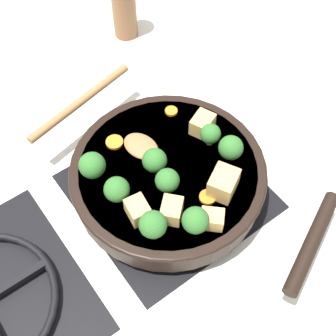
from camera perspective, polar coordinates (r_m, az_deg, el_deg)
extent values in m
plane|color=silver|center=(0.86, 0.00, -2.96)|extent=(2.40, 2.40, 0.00)
cube|color=black|center=(0.85, 0.00, -2.83)|extent=(0.31, 0.31, 0.01)
torus|color=black|center=(0.84, 0.00, -2.26)|extent=(0.24, 0.24, 0.01)
cube|color=black|center=(0.84, 0.00, -2.26)|extent=(0.01, 0.23, 0.01)
cube|color=black|center=(0.84, 0.00, -2.26)|extent=(0.23, 0.01, 0.01)
cylinder|color=black|center=(0.81, 0.00, -1.05)|extent=(0.33, 0.33, 0.05)
cylinder|color=brown|center=(0.81, 0.00, -0.89)|extent=(0.30, 0.30, 0.05)
torus|color=black|center=(0.79, 0.00, -0.16)|extent=(0.34, 0.34, 0.01)
cylinder|color=black|center=(0.77, 17.18, -8.60)|extent=(0.10, 0.18, 0.02)
ellipsoid|color=olive|center=(0.81, -3.31, 2.67)|extent=(0.08, 0.06, 0.01)
cylinder|color=olive|center=(0.89, -10.66, 7.93)|extent=(0.07, 0.24, 0.02)
cube|color=tan|center=(0.75, 6.75, -1.87)|extent=(0.06, 0.06, 0.04)
cube|color=tan|center=(0.83, 4.22, 5.35)|extent=(0.05, 0.05, 0.03)
cube|color=tan|center=(0.73, -3.70, -5.16)|extent=(0.04, 0.04, 0.03)
cube|color=tan|center=(0.73, 0.44, -5.20)|extent=(0.05, 0.05, 0.03)
cube|color=tan|center=(0.73, 5.39, -6.23)|extent=(0.04, 0.05, 0.03)
cylinder|color=#709956|center=(0.79, -9.01, -0.61)|extent=(0.01, 0.01, 0.01)
sphere|color=#2D6628|center=(0.77, -9.23, 0.33)|extent=(0.04, 0.04, 0.04)
cylinder|color=#709956|center=(0.80, 7.49, 1.55)|extent=(0.01, 0.01, 0.01)
sphere|color=#2D6628|center=(0.79, 7.66, 2.47)|extent=(0.04, 0.04, 0.04)
cylinder|color=#709956|center=(0.82, 4.98, 3.45)|extent=(0.01, 0.01, 0.01)
sphere|color=#2D6628|center=(0.81, 5.08, 4.29)|extent=(0.04, 0.04, 0.04)
cylinder|color=#709956|center=(0.76, -6.27, -3.27)|extent=(0.01, 0.01, 0.01)
sphere|color=#2D6628|center=(0.74, -6.42, -2.41)|extent=(0.04, 0.04, 0.04)
cylinder|color=#709956|center=(0.76, -0.09, -2.37)|extent=(0.01, 0.01, 0.01)
sphere|color=#2D6628|center=(0.74, -0.09, -1.52)|extent=(0.04, 0.04, 0.04)
cylinder|color=#709956|center=(0.72, -1.81, -7.71)|extent=(0.01, 0.01, 0.01)
sphere|color=#2D6628|center=(0.70, -1.85, -6.90)|extent=(0.04, 0.04, 0.04)
cylinder|color=#709956|center=(0.73, 3.28, -7.18)|extent=(0.01, 0.01, 0.01)
sphere|color=#2D6628|center=(0.71, 3.36, -6.38)|extent=(0.04, 0.04, 0.04)
cylinder|color=#709956|center=(0.78, -1.62, 0.03)|extent=(0.01, 0.01, 0.01)
sphere|color=#2D6628|center=(0.77, -1.65, 0.94)|extent=(0.04, 0.04, 0.04)
cylinder|color=orange|center=(0.82, -6.54, 3.15)|extent=(0.03, 0.03, 0.01)
cylinder|color=orange|center=(0.76, 4.85, -3.56)|extent=(0.03, 0.03, 0.01)
cylinder|color=orange|center=(0.86, 0.40, 6.95)|extent=(0.02, 0.02, 0.01)
cylinder|color=brown|center=(1.10, -5.43, 19.33)|extent=(0.05, 0.05, 0.17)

